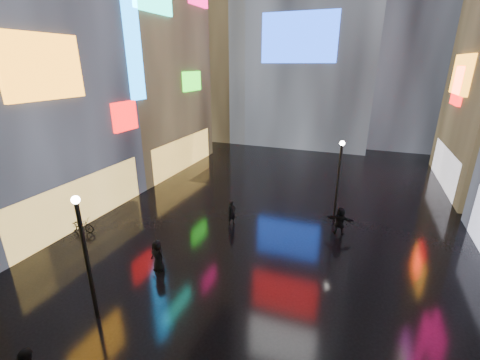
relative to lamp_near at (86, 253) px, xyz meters
The scene contains 10 objects.
ground 13.15m from the lamp_near, 69.50° to the left, with size 140.00×140.00×0.00m, color black.
building_left_far 22.82m from the lamp_near, 122.54° to the left, with size 10.28×12.00×22.00m.
tower_flank_left 36.72m from the lamp_near, 105.63° to the left, with size 10.00×10.00×26.00m, color black.
lamp_near is the anchor object (origin of this frame).
lamp_far 14.28m from the lamp_near, 56.59° to the left, with size 0.30×0.30×5.20m.
pedestrian_4 4.15m from the lamp_near, 82.75° to the left, with size 0.78×0.50×1.59m, color black.
pedestrian_5 13.39m from the lamp_near, 51.15° to the left, with size 1.54×0.49×1.66m, color black.
pedestrian_6 9.62m from the lamp_near, 77.91° to the left, with size 0.56×0.37×1.54m, color black.
umbrella_2 3.67m from the lamp_near, 82.75° to the left, with size 1.00×1.02×0.92m, color black.
bicycle 8.22m from the lamp_near, 140.13° to the left, with size 0.58×1.67×0.88m, color black.
Camera 1 is at (4.38, 0.63, 9.43)m, focal length 24.00 mm.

